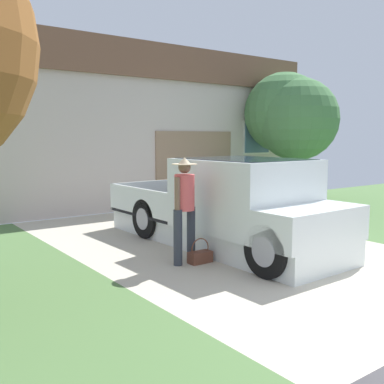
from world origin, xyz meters
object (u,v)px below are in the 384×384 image
at_px(wheeled_trash_bin, 233,188).
at_px(front_yard_tree, 291,116).
at_px(pickup_truck, 235,208).
at_px(person_with_hat, 185,202).
at_px(handbag, 200,256).
at_px(house_with_garage, 126,128).

bearing_deg(wheeled_trash_bin, front_yard_tree, -1.53).
height_order(pickup_truck, wheeled_trash_bin, pickup_truck).
distance_m(pickup_truck, person_with_hat, 1.35).
bearing_deg(front_yard_tree, handbag, -148.42).
distance_m(person_with_hat, house_with_garage, 8.75).
distance_m(handbag, wheeled_trash_bin, 6.18).
height_order(house_with_garage, wheeled_trash_bin, house_with_garage).
distance_m(front_yard_tree, wheeled_trash_bin, 3.19).
bearing_deg(person_with_hat, house_with_garage, 49.59).
bearing_deg(pickup_truck, handbag, 18.31).
relative_size(pickup_truck, house_with_garage, 0.49).
bearing_deg(pickup_truck, house_with_garage, -105.02).
bearing_deg(person_with_hat, front_yard_tree, 11.29).
bearing_deg(person_with_hat, handbag, -56.67).
relative_size(pickup_truck, front_yard_tree, 1.28).
relative_size(house_with_garage, wheeled_trash_bin, 10.20).
height_order(house_with_garage, front_yard_tree, house_with_garage).
bearing_deg(wheeled_trash_bin, pickup_truck, -130.99).
bearing_deg(handbag, pickup_truck, 19.60).
xyz_separation_m(person_with_hat, handbag, (0.20, -0.16, -0.89)).
bearing_deg(wheeled_trash_bin, handbag, -136.36).
xyz_separation_m(person_with_hat, wheeled_trash_bin, (4.66, 4.10, -0.44)).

